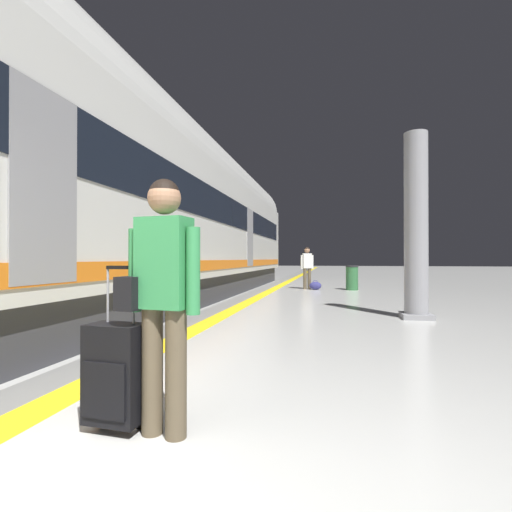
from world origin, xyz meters
TOP-DOWN VIEW (x-y plane):
  - safety_line_strip at (-0.80, 10.00)m, footprint 0.36×80.00m
  - tactile_edge_band at (-1.13, 10.00)m, footprint 0.63×80.00m
  - high_speed_train at (-2.91, 6.70)m, footprint 2.94×27.96m
  - traveller_foreground at (0.31, 1.39)m, footprint 0.55×0.29m
  - rolling_suitcase_foreground at (-0.02, 1.38)m, footprint 0.39×0.26m
  - passenger_near at (0.45, 13.33)m, footprint 0.48×0.28m
  - duffel_bag_near at (0.77, 13.12)m, footprint 0.44×0.26m
  - platform_pillar at (2.99, 6.79)m, footprint 0.56×0.56m
  - waste_bin at (2.10, 13.25)m, footprint 0.46×0.46m

SIDE VIEW (x-z plane):
  - tactile_edge_band at x=-1.13m, z-range 0.00..0.01m
  - safety_line_strip at x=-0.80m, z-range 0.00..0.01m
  - duffel_bag_near at x=0.77m, z-range -0.03..0.33m
  - rolling_suitcase_foreground at x=-0.02m, z-range -0.17..0.94m
  - waste_bin at x=2.10m, z-range 0.00..0.91m
  - passenger_near at x=0.45m, z-range 0.13..1.73m
  - traveller_foreground at x=0.31m, z-range 0.13..1.81m
  - platform_pillar at x=2.99m, z-range -0.08..3.52m
  - high_speed_train at x=-2.91m, z-range 0.01..4.99m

